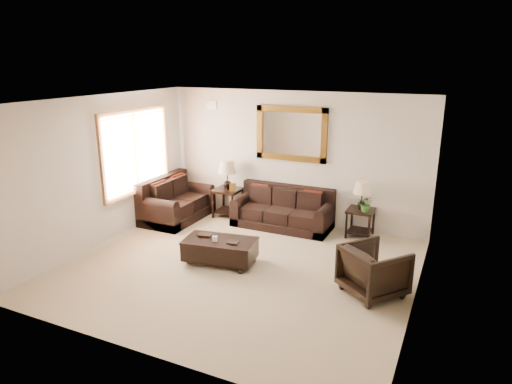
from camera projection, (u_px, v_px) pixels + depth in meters
The scene contains 11 objects.
room at pixel (237, 188), 7.13m from camera, with size 5.51×5.01×2.71m.
window at pixel (136, 151), 8.95m from camera, with size 0.07×1.96×1.66m.
mirror at pixel (291, 134), 9.15m from camera, with size 1.50×0.06×1.10m.
air_vent at pixel (211, 105), 9.77m from camera, with size 0.25×0.02×0.18m, color #999999.
sofa at pixel (283, 212), 9.28m from camera, with size 1.98×0.85×0.81m.
loveseat at pixel (175, 204), 9.71m from camera, with size 0.95×1.60×0.90m.
end_table_left at pixel (227, 180), 9.73m from camera, with size 0.56×0.56×1.23m.
end_table_right at pixel (362, 201), 8.62m from camera, with size 0.50×0.50×1.10m.
coffee_table at pixel (220, 248), 7.62m from camera, with size 1.28×0.82×0.51m.
armchair at pixel (374, 268), 6.56m from camera, with size 0.78×0.73×0.81m, color black.
potted_plant at pixel (366, 205), 8.51m from camera, with size 0.29×0.32×0.25m, color #2D5F20.
Camera 1 is at (3.17, -6.09, 3.30)m, focal length 32.00 mm.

